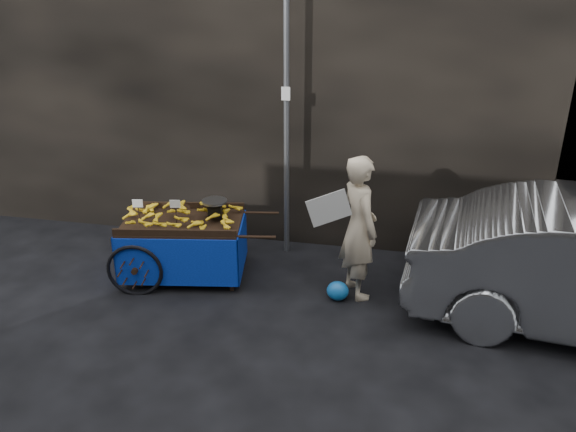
# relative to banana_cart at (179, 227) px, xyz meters

# --- Properties ---
(ground) EXTENTS (80.00, 80.00, 0.00)m
(ground) POSITION_rel_banana_cart_xyz_m (0.98, -0.25, -0.74)
(ground) COLOR black
(ground) RESTS_ON ground
(building_wall) EXTENTS (13.50, 2.00, 5.00)m
(building_wall) POSITION_rel_banana_cart_xyz_m (1.37, 2.35, 1.76)
(building_wall) COLOR black
(building_wall) RESTS_ON ground
(street_pole) EXTENTS (0.12, 0.10, 4.00)m
(street_pole) POSITION_rel_banana_cart_xyz_m (1.28, 1.05, 1.27)
(street_pole) COLOR slate
(street_pole) RESTS_ON ground
(banana_cart) EXTENTS (2.34, 1.35, 1.20)m
(banana_cart) POSITION_rel_banana_cart_xyz_m (0.00, 0.00, 0.00)
(banana_cart) COLOR black
(banana_cart) RESTS_ON ground
(vendor) EXTENTS (1.02, 0.83, 1.89)m
(vendor) POSITION_rel_banana_cart_xyz_m (2.43, 0.01, 0.21)
(vendor) COLOR #C3AF91
(vendor) RESTS_ON ground
(plastic_bag) EXTENTS (0.29, 0.23, 0.26)m
(plastic_bag) POSITION_rel_banana_cart_xyz_m (2.21, -0.22, -0.61)
(plastic_bag) COLOR #1762B0
(plastic_bag) RESTS_ON ground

